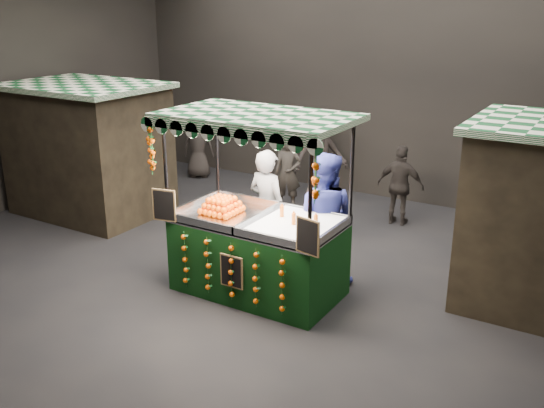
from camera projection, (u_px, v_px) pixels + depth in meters
The scene contains 11 objects.
ground at pixel (246, 277), 9.47m from camera, with size 12.00×12.00×0.00m, color black.
market_hall at pixel (242, 56), 8.38m from camera, with size 12.10×10.10×5.05m.
neighbour_stall_left at pixel (89, 149), 12.02m from camera, with size 3.00×2.20×2.60m.
juice_stall at pixel (257, 240), 8.71m from camera, with size 2.75×1.62×2.66m.
vendor_grey at pixel (267, 208), 9.66m from camera, with size 0.76×0.56×1.92m.
vendor_blue at pixel (323, 219), 9.03m from camera, with size 1.13×0.96×2.03m.
shopper_0 at pixel (288, 173), 12.32m from camera, with size 0.66×0.56×1.53m.
shopper_1 at pixel (321, 202), 10.47m from camera, with size 0.92×0.81×1.59m.
shopper_2 at pixel (400, 185), 11.48m from camera, with size 0.92×0.42×1.54m.
shopper_3 at pixel (321, 155), 12.99m from camera, with size 1.35×1.41×1.92m.
shopper_4 at pixel (198, 146), 14.60m from camera, with size 0.88×0.76×1.52m.
Camera 1 is at (4.82, -7.13, 4.11)m, focal length 39.89 mm.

